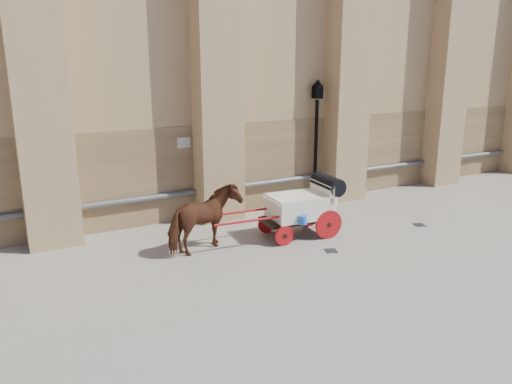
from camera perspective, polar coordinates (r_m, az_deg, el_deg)
ground at (r=13.75m, az=5.93°, el=-6.44°), size 90.00×90.00×0.00m
horse at (r=13.29m, az=-5.92°, el=-3.17°), size 2.28×1.57×1.76m
carriage at (r=14.51m, az=5.57°, el=-1.40°), size 4.00×1.46×1.72m
street_lamp at (r=17.65m, az=6.88°, el=6.11°), size 0.41×0.41×4.34m
drain_grate_near at (r=13.66m, az=8.56°, el=-6.65°), size 0.41×0.41×0.01m
drain_grate_far at (r=16.36m, az=18.15°, el=-3.58°), size 0.40×0.40×0.01m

